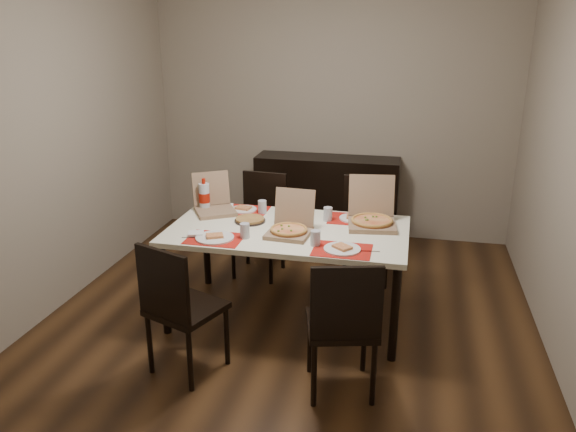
# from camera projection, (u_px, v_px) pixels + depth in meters

# --- Properties ---
(ground) EXTENTS (3.80, 4.00, 0.02)m
(ground) POSITION_uv_depth(u_px,v_px,m) (291.00, 316.00, 4.51)
(ground) COLOR #472C16
(ground) RESTS_ON ground
(room_walls) EXTENTS (3.84, 4.02, 2.62)m
(room_walls) POSITION_uv_depth(u_px,v_px,m) (303.00, 90.00, 4.35)
(room_walls) COLOR gray
(room_walls) RESTS_ON ground
(sideboard) EXTENTS (1.50, 0.40, 0.90)m
(sideboard) POSITION_uv_depth(u_px,v_px,m) (326.00, 198.00, 6.01)
(sideboard) COLOR black
(sideboard) RESTS_ON ground
(dining_table) EXTENTS (1.80, 1.00, 0.75)m
(dining_table) POSITION_uv_depth(u_px,v_px,m) (288.00, 237.00, 4.28)
(dining_table) COLOR white
(dining_table) RESTS_ON ground
(chair_near_left) EXTENTS (0.54, 0.54, 0.93)m
(chair_near_left) POSITION_uv_depth(u_px,v_px,m) (178.00, 305.00, 3.60)
(chair_near_left) COLOR black
(chair_near_left) RESTS_ON ground
(chair_near_right) EXTENTS (0.51, 0.51, 0.93)m
(chair_near_right) POSITION_uv_depth(u_px,v_px,m) (343.00, 322.00, 3.39)
(chair_near_right) COLOR black
(chair_near_right) RESTS_ON ground
(chair_far_left) EXTENTS (0.45, 0.45, 0.93)m
(chair_far_left) POSITION_uv_depth(u_px,v_px,m) (261.00, 219.00, 5.18)
(chair_far_left) COLOR black
(chair_far_left) RESTS_ON ground
(chair_far_right) EXTENTS (0.46, 0.46, 0.93)m
(chair_far_right) POSITION_uv_depth(u_px,v_px,m) (366.00, 224.00, 5.07)
(chair_far_right) COLOR black
(chair_far_right) RESTS_ON ground
(setting_near_left) EXTENTS (0.48, 0.30, 0.11)m
(setting_near_left) POSITION_uv_depth(u_px,v_px,m) (220.00, 236.00, 4.05)
(setting_near_left) COLOR red
(setting_near_left) RESTS_ON dining_table
(setting_near_right) EXTENTS (0.49, 0.30, 0.11)m
(setting_near_right) POSITION_uv_depth(u_px,v_px,m) (335.00, 246.00, 3.86)
(setting_near_right) COLOR red
(setting_near_right) RESTS_ON dining_table
(setting_far_left) EXTENTS (0.46, 0.30, 0.11)m
(setting_far_left) POSITION_uv_depth(u_px,v_px,m) (246.00, 208.00, 4.65)
(setting_far_left) COLOR red
(setting_far_left) RESTS_ON dining_table
(setting_far_right) EXTENTS (0.49, 0.30, 0.11)m
(setting_far_right) POSITION_uv_depth(u_px,v_px,m) (347.00, 217.00, 4.43)
(setting_far_right) COLOR red
(setting_far_right) RESTS_ON dining_table
(napkin_loose) EXTENTS (0.16, 0.16, 0.02)m
(napkin_loose) POSITION_uv_depth(u_px,v_px,m) (295.00, 231.00, 4.18)
(napkin_loose) COLOR white
(napkin_loose) RESTS_ON dining_table
(pizza_box_center) EXTENTS (0.33, 0.36, 0.31)m
(pizza_box_center) POSITION_uv_depth(u_px,v_px,m) (290.00, 227.00, 4.13)
(pizza_box_center) COLOR #85674D
(pizza_box_center) RESTS_ON dining_table
(pizza_box_right) EXTENTS (0.41, 0.44, 0.36)m
(pizza_box_right) POSITION_uv_depth(u_px,v_px,m) (372.00, 218.00, 4.31)
(pizza_box_right) COLOR #85674D
(pizza_box_right) RESTS_ON dining_table
(pizza_box_left) EXTENTS (0.44, 0.45, 0.31)m
(pizza_box_left) POSITION_uv_depth(u_px,v_px,m) (214.00, 205.00, 4.62)
(pizza_box_left) COLOR #85674D
(pizza_box_left) RESTS_ON dining_table
(faina_plate) EXTENTS (0.24, 0.24, 0.03)m
(faina_plate) POSITION_uv_depth(u_px,v_px,m) (250.00, 220.00, 4.40)
(faina_plate) COLOR black
(faina_plate) RESTS_ON dining_table
(dip_bowl) EXTENTS (0.13, 0.13, 0.03)m
(dip_bowl) POSITION_uv_depth(u_px,v_px,m) (296.00, 218.00, 4.43)
(dip_bowl) COLOR white
(dip_bowl) RESTS_ON dining_table
(soda_bottle) EXTENTS (0.09, 0.09, 0.27)m
(soda_bottle) POSITION_uv_depth(u_px,v_px,m) (204.00, 197.00, 4.64)
(soda_bottle) COLOR silver
(soda_bottle) RESTS_ON dining_table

